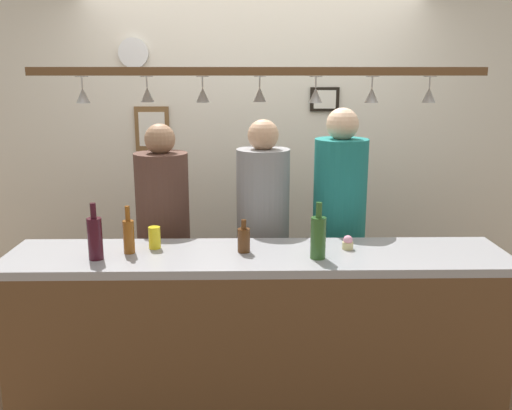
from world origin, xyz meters
TOP-DOWN VIEW (x-y plane):
  - ground_plane at (0.00, 0.00)m, footprint 8.00×8.00m
  - back_wall at (0.00, 1.10)m, footprint 4.40×0.06m
  - bar_counter at (0.00, -0.50)m, footprint 2.70×0.55m
  - overhead_glass_rack at (0.00, -0.30)m, footprint 2.20×0.36m
  - hanging_wineglass_far_left at (-0.87, -0.36)m, footprint 0.07×0.07m
  - hanging_wineglass_left at (-0.57, -0.26)m, footprint 0.07×0.07m
  - hanging_wineglass_center_left at (-0.28, -0.30)m, footprint 0.07×0.07m
  - hanging_wineglass_center at (0.01, -0.25)m, footprint 0.07×0.07m
  - hanging_wineglass_center_right at (0.29, -0.36)m, footprint 0.07×0.07m
  - hanging_wineglass_right at (0.58, -0.35)m, footprint 0.07×0.07m
  - hanging_wineglass_far_right at (0.87, -0.34)m, footprint 0.07×0.07m
  - person_left_brown_shirt at (-0.60, 0.27)m, footprint 0.34×0.34m
  - person_middle_grey_shirt at (0.05, 0.27)m, footprint 0.34×0.34m
  - person_right_teal_shirt at (0.54, 0.27)m, footprint 0.34×0.34m
  - bottle_beer_brown_stubby at (-0.07, -0.33)m, footprint 0.07×0.07m
  - bottle_beer_amber_tall at (-0.69, -0.34)m, footprint 0.06×0.06m
  - bottle_wine_dark_red at (-0.84, -0.43)m, footprint 0.08×0.08m
  - bottle_champagne_green at (0.31, -0.44)m, footprint 0.08×0.08m
  - drink_can at (-0.57, -0.26)m, footprint 0.07×0.07m
  - cupcake at (0.50, -0.29)m, footprint 0.06×0.06m
  - picture_frame_upper_small at (0.54, 1.06)m, footprint 0.22×0.02m
  - picture_frame_caricature at (-0.78, 1.06)m, footprint 0.26×0.02m
  - wall_clock at (-0.89, 1.05)m, footprint 0.22×0.03m

SIDE VIEW (x-z plane):
  - ground_plane at x=0.00m, z-range 0.00..0.00m
  - bar_counter at x=0.00m, z-range 0.18..1.17m
  - person_left_brown_shirt at x=-0.60m, z-range 0.17..1.81m
  - person_middle_grey_shirt at x=0.05m, z-range 0.17..1.83m
  - cupcake at x=0.50m, z-range 0.99..1.07m
  - person_right_teal_shirt at x=0.54m, z-range 0.18..1.92m
  - drink_can at x=-0.57m, z-range 1.00..1.12m
  - bottle_beer_brown_stubby at x=-0.07m, z-range 0.98..1.16m
  - bottle_beer_amber_tall at x=-0.69m, z-range 0.97..1.23m
  - bottle_wine_dark_red at x=-0.84m, z-range 0.97..1.27m
  - bottle_champagne_green at x=0.31m, z-range 0.97..1.27m
  - back_wall at x=0.00m, z-range 0.00..2.60m
  - picture_frame_caricature at x=-0.78m, z-range 1.36..1.70m
  - picture_frame_upper_small at x=0.54m, z-range 1.66..1.84m
  - hanging_wineglass_far_left at x=-0.87m, z-range 1.77..1.90m
  - hanging_wineglass_left at x=-0.57m, z-range 1.77..1.90m
  - hanging_wineglass_center_left at x=-0.28m, z-range 1.77..1.90m
  - hanging_wineglass_center at x=0.01m, z-range 1.77..1.90m
  - hanging_wineglass_center_right at x=0.29m, z-range 1.77..1.90m
  - hanging_wineglass_right at x=0.58m, z-range 1.77..1.90m
  - hanging_wineglass_far_right at x=0.87m, z-range 1.77..1.90m
  - overhead_glass_rack at x=0.00m, z-range 1.93..1.97m
  - wall_clock at x=-0.89m, z-range 1.98..2.20m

